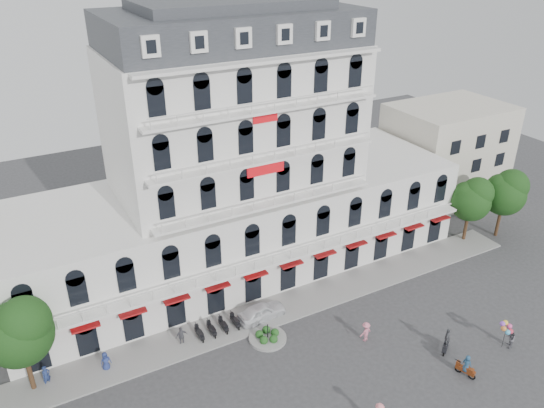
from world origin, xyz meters
The scene contains 17 objects.
ground centered at (0.00, 0.00, 0.00)m, with size 120.00×120.00×0.00m, color #38383A.
sidewalk centered at (0.00, 9.00, 0.08)m, with size 53.00×4.00×0.16m, color gray.
main_building centered at (0.00, 18.00, 9.96)m, with size 45.00×15.00×25.80m.
flank_building_east centered at (30.00, 20.00, 6.00)m, with size 14.00×10.00×12.00m, color beige.
traffic_island centered at (-3.00, 6.00, 0.26)m, with size 3.20×3.20×1.60m.
parked_scooter_row centered at (-6.35, 8.80, 0.00)m, with size 4.40×1.80×1.10m, color black, non-canonical shape.
tree_west_inner centered at (-20.95, 9.48, 5.68)m, with size 4.76×4.76×8.25m.
tree_east_inner centered at (24.05, 9.98, 5.21)m, with size 4.40×4.37×7.57m.
tree_east_outer centered at (28.05, 8.98, 5.55)m, with size 4.65×4.65×8.05m.
parked_car centered at (-2.17, 8.68, 0.76)m, with size 1.79×4.44×1.51m, color white.
rider_east centered at (8.46, -4.91, 0.94)m, with size 0.80×1.65×1.96m.
rider_northeast centered at (9.08, -2.20, 1.19)m, with size 1.46×1.15×2.36m.
pedestrian_left centered at (-15.73, 8.94, 0.85)m, with size 0.83×0.54×1.69m, color navy.
pedestrian_mid centered at (-9.55, 8.87, 0.88)m, with size 1.03×0.43×1.76m, color #55555C.
pedestrian_right centered at (4.16, 2.01, 0.90)m, with size 1.17×0.67×1.81m, color #D87288.
pedestrian_far centered at (-20.00, 9.50, 0.89)m, with size 0.65×0.43×1.78m, color navy.
balloon_vendor centered at (13.92, -4.25, 1.26)m, with size 1.50×1.36×2.45m.
Camera 1 is at (-19.25, -24.67, 30.37)m, focal length 35.00 mm.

